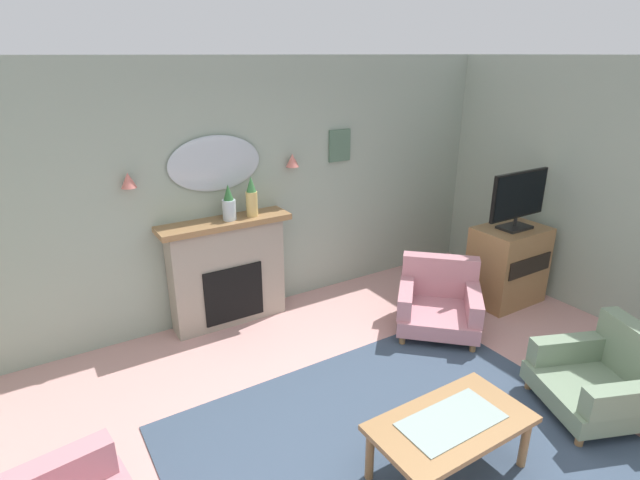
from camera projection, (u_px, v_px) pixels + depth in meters
The scene contains 15 objects.
floor at pixel (416, 468), 3.57m from camera, with size 7.26×6.52×0.10m, color #C6938E.
wall_back at pixel (246, 191), 5.31m from camera, with size 7.26×0.10×2.73m, color #93A393.
patterned_rug at pixel (398, 444), 3.71m from camera, with size 3.20×2.40×0.01m, color #38475B.
fireplace at pixel (228, 273), 5.24m from camera, with size 1.36×0.36×1.16m.
mantel_vase_left at pixel (229, 205), 4.98m from camera, with size 0.14×0.14×0.37m.
mantel_vase_centre at pixel (252, 198), 5.09m from camera, with size 0.12×0.12×0.42m.
wall_mirror at pixel (215, 164), 4.95m from camera, with size 0.96×0.06×0.56m, color #B2BCC6.
wall_sconce_left at pixel (128, 180), 4.51m from camera, with size 0.14×0.14×0.14m, color #D17066.
wall_sconce_right at pixel (292, 160), 5.35m from camera, with size 0.14×0.14×0.14m, color #D17066.
framed_picture at pixel (339, 146), 5.69m from camera, with size 0.28×0.03×0.36m, color #4C6B56.
coffee_table at pixel (451, 428), 3.34m from camera, with size 1.10×0.60×0.45m.
armchair_in_corner at pixel (607, 378), 3.98m from camera, with size 1.06×1.05×0.71m.
armchair_by_coffee_table at pixel (439, 300), 5.23m from camera, with size 1.14×1.15×0.71m.
tv_cabinet at pixel (508, 265), 5.74m from camera, with size 0.80×0.57×0.90m.
tv_flatscreen at pixel (519, 199), 5.45m from camera, with size 0.84×0.24×0.65m.
Camera 1 is at (-2.05, -1.99, 2.74)m, focal length 27.95 mm.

